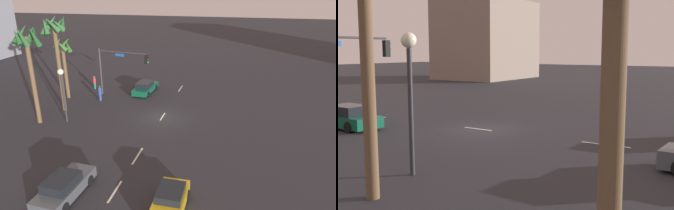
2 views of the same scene
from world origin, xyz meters
TOP-DOWN VIEW (x-y plane):
  - ground_plane at (0.00, 0.00)m, footprint 220.00×220.00m
  - lane_stripe_1 at (-11.89, 0.00)m, footprint 2.26×0.14m
  - lane_stripe_2 at (-7.43, 0.00)m, footprint 2.49×0.14m
  - lane_stripe_3 at (0.32, 0.00)m, footprint 1.95×0.14m
  - lane_stripe_4 at (9.50, 0.00)m, footprint 2.50×0.14m
  - car_0 at (7.06, 3.94)m, footprint 4.72×2.12m
  - car_1 at (-12.72, -3.79)m, footprint 3.96×1.84m
  - car_2 at (-12.98, 2.84)m, footprint 4.59×2.13m
  - traffic_signal at (5.07, 6.57)m, footprint 1.01×6.32m
  - streetlamp at (-3.01, 8.69)m, footprint 0.56×0.56m
  - pedestrian_0 at (3.10, 8.07)m, footprint 0.42×0.42m
  - pedestrian_1 at (6.91, 10.62)m, footprint 0.40×0.40m
  - palm_tree_0 at (-0.33, 10.57)m, footprint 2.64×2.62m
  - palm_tree_1 at (-3.74, 11.15)m, footprint 2.56×2.65m
  - palm_tree_3 at (3.15, 12.19)m, footprint 2.21×2.18m

SIDE VIEW (x-z plane):
  - ground_plane at x=0.00m, z-range 0.00..0.00m
  - lane_stripe_1 at x=-11.89m, z-range 0.00..0.01m
  - lane_stripe_2 at x=-7.43m, z-range 0.00..0.01m
  - lane_stripe_3 at x=0.32m, z-range 0.00..0.01m
  - lane_stripe_4 at x=9.50m, z-range 0.00..0.01m
  - car_1 at x=-12.72m, z-range -0.04..1.29m
  - car_0 at x=7.06m, z-range -0.06..1.34m
  - car_2 at x=-12.98m, z-range -0.06..1.39m
  - pedestrian_1 at x=6.91m, z-range 0.05..1.74m
  - pedestrian_0 at x=3.10m, z-range 0.04..1.83m
  - streetlamp at x=-3.01m, z-range 1.13..6.37m
  - traffic_signal at x=5.07m, z-range 1.09..6.63m
  - palm_tree_3 at x=3.15m, z-range 1.68..8.71m
  - palm_tree_1 at x=-3.74m, z-range 2.49..11.70m
  - palm_tree_0 at x=-0.33m, z-range 2.59..12.35m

